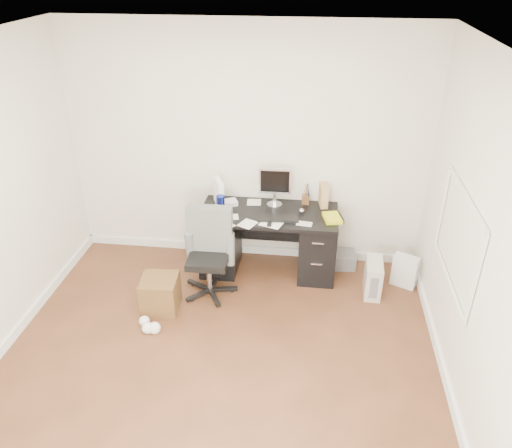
{
  "coord_description": "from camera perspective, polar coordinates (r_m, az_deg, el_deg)",
  "views": [
    {
      "loc": [
        0.76,
        -3.15,
        3.28
      ],
      "look_at": [
        0.21,
        1.2,
        0.84
      ],
      "focal_mm": 35.0,
      "sensor_mm": 36.0,
      "label": 1
    }
  ],
  "objects": [
    {
      "name": "ground",
      "position": [
        4.61,
        -4.68,
        -16.42
      ],
      "size": [
        4.0,
        4.0,
        0.0
      ],
      "primitive_type": "plane",
      "color": "#452916",
      "rests_on": "ground"
    },
    {
      "name": "room_shell",
      "position": [
        3.64,
        -5.13,
        2.48
      ],
      "size": [
        4.02,
        4.02,
        2.71
      ],
      "color": "white",
      "rests_on": "ground"
    },
    {
      "name": "desk",
      "position": [
        5.62,
        1.44,
        -1.81
      ],
      "size": [
        1.5,
        0.7,
        0.75
      ],
      "color": "black",
      "rests_on": "ground"
    },
    {
      "name": "loose_papers",
      "position": [
        5.42,
        -0.68,
        1.24
      ],
      "size": [
        1.1,
        0.6,
        0.0
      ],
      "primitive_type": null,
      "color": "white",
      "rests_on": "desk"
    },
    {
      "name": "lcd_monitor",
      "position": [
        5.5,
        2.17,
        4.26
      ],
      "size": [
        0.36,
        0.22,
        0.45
      ],
      "primitive_type": null,
      "rotation": [
        0.0,
        0.0,
        0.03
      ],
      "color": "silver",
      "rests_on": "desk"
    },
    {
      "name": "keyboard",
      "position": [
        5.3,
        2.51,
        0.65
      ],
      "size": [
        0.45,
        0.18,
        0.02
      ],
      "primitive_type": "cube",
      "rotation": [
        0.0,
        0.0,
        0.08
      ],
      "color": "black",
      "rests_on": "desk"
    },
    {
      "name": "computer_mouse",
      "position": [
        5.44,
        5.24,
        1.51
      ],
      "size": [
        0.08,
        0.08,
        0.06
      ],
      "primitive_type": "sphere",
      "rotation": [
        0.0,
        0.0,
        0.43
      ],
      "color": "silver",
      "rests_on": "desk"
    },
    {
      "name": "travel_mug",
      "position": [
        5.39,
        -4.06,
        2.22
      ],
      "size": [
        0.11,
        0.11,
        0.21
      ],
      "primitive_type": "cylinder",
      "rotation": [
        0.0,
        0.0,
        0.25
      ],
      "color": "#152297",
      "rests_on": "desk"
    },
    {
      "name": "white_binder",
      "position": [
        5.56,
        -4.29,
        3.65
      ],
      "size": [
        0.22,
        0.29,
        0.31
      ],
      "primitive_type": "cube",
      "rotation": [
        0.0,
        0.0,
        0.43
      ],
      "color": "white",
      "rests_on": "desk"
    },
    {
      "name": "magazine_file",
      "position": [
        5.6,
        7.73,
        3.3
      ],
      "size": [
        0.14,
        0.23,
        0.25
      ],
      "primitive_type": "cube",
      "rotation": [
        0.0,
        0.0,
        0.14
      ],
      "color": "#A98152",
      "rests_on": "desk"
    },
    {
      "name": "pen_cup",
      "position": [
        5.61,
        5.73,
        3.48
      ],
      "size": [
        0.1,
        0.1,
        0.25
      ],
      "primitive_type": null,
      "rotation": [
        0.0,
        0.0,
        -0.0
      ],
      "color": "#522D17",
      "rests_on": "desk"
    },
    {
      "name": "yellow_book",
      "position": [
        5.35,
        8.76,
        0.71
      ],
      "size": [
        0.23,
        0.27,
        0.04
      ],
      "primitive_type": "cube",
      "rotation": [
        0.0,
        0.0,
        0.24
      ],
      "color": "yellow",
      "rests_on": "desk"
    },
    {
      "name": "paper_remote",
      "position": [
        5.21,
        1.74,
        0.09
      ],
      "size": [
        0.27,
        0.24,
        0.02
      ],
      "primitive_type": null,
      "rotation": [
        0.0,
        0.0,
        -0.34
      ],
      "color": "white",
      "rests_on": "desk"
    },
    {
      "name": "office_chair",
      "position": [
        5.22,
        -5.49,
        -3.53
      ],
      "size": [
        0.55,
        0.55,
        0.96
      ],
      "primitive_type": null,
      "rotation": [
        0.0,
        0.0,
        0.01
      ],
      "color": "#585B58",
      "rests_on": "ground"
    },
    {
      "name": "pc_tower",
      "position": [
        5.51,
        13.23,
        -5.96
      ],
      "size": [
        0.18,
        0.39,
        0.38
      ],
      "primitive_type": "cube",
      "rotation": [
        0.0,
        0.0,
        -0.04
      ],
      "color": "#B1ACA0",
      "rests_on": "ground"
    },
    {
      "name": "shopping_bag",
      "position": [
        5.72,
        16.65,
        -5.17
      ],
      "size": [
        0.32,
        0.28,
        0.36
      ],
      "primitive_type": "cube",
      "rotation": [
        0.0,
        0.0,
        -0.43
      ],
      "color": "silver",
      "rests_on": "ground"
    },
    {
      "name": "wicker_basket",
      "position": [
        5.24,
        -10.89,
        -7.82
      ],
      "size": [
        0.39,
        0.39,
        0.36
      ],
      "primitive_type": "cube",
      "rotation": [
        0.0,
        0.0,
        0.07
      ],
      "color": "#4A3116",
      "rests_on": "ground"
    },
    {
      "name": "desk_printer",
      "position": [
        5.93,
        9.78,
        -4.03
      ],
      "size": [
        0.33,
        0.28,
        0.18
      ],
      "primitive_type": "cube",
      "rotation": [
        0.0,
        0.0,
        0.11
      ],
      "color": "slate",
      "rests_on": "ground"
    }
  ]
}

